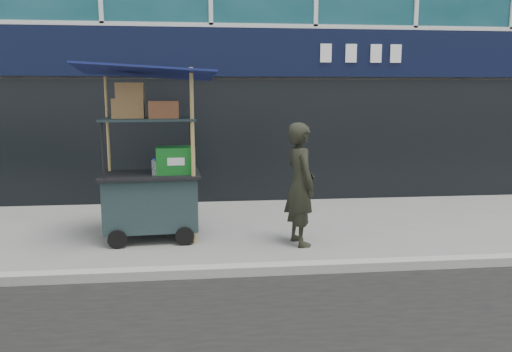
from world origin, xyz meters
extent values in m
plane|color=slate|center=(0.00, 0.00, 0.00)|extent=(80.00, 80.00, 0.00)
cube|color=#98978F|center=(0.00, -0.20, 0.06)|extent=(80.00, 0.18, 0.12)
cube|color=black|center=(0.00, 3.86, 2.90)|extent=(15.68, 0.06, 0.90)
cube|color=black|center=(0.00, 3.90, 1.20)|extent=(15.68, 0.04, 2.40)
cube|color=black|center=(-0.97, 1.44, 0.55)|extent=(1.38, 0.86, 0.78)
cylinder|color=black|center=(-1.41, 1.00, 0.13)|extent=(0.27, 0.07, 0.27)
cylinder|color=black|center=(-0.48, 1.06, 0.13)|extent=(0.27, 0.07, 0.27)
cube|color=black|center=(-0.97, 1.44, 0.97)|extent=(1.47, 0.95, 0.04)
cylinder|color=black|center=(-1.56, 1.07, 1.36)|extent=(0.04, 0.04, 0.83)
cylinder|color=black|center=(-0.34, 1.15, 1.36)|extent=(0.04, 0.04, 0.83)
cylinder|color=black|center=(-1.60, 1.74, 1.36)|extent=(0.04, 0.04, 0.83)
cylinder|color=black|center=(-0.38, 1.81, 1.36)|extent=(0.04, 0.04, 0.83)
cube|color=black|center=(-0.97, 1.44, 1.77)|extent=(1.38, 0.86, 0.03)
cylinder|color=olive|center=(-0.34, 1.15, 1.25)|extent=(0.06, 0.06, 2.50)
cylinder|color=olive|center=(-1.60, 1.74, 1.19)|extent=(0.05, 0.05, 2.39)
cube|color=#0C0D45|center=(-0.97, 1.44, 2.44)|extent=(1.97, 1.44, 0.22)
cube|color=#0D561B|center=(-0.59, 1.41, 1.18)|extent=(0.58, 0.42, 0.39)
cylinder|color=silver|center=(-0.89, 1.23, 1.10)|extent=(0.08, 0.08, 0.22)
cylinder|color=#173CB1|center=(-0.89, 1.23, 1.22)|extent=(0.04, 0.04, 0.02)
cube|color=brown|center=(-1.25, 1.48, 1.93)|extent=(0.46, 0.36, 0.28)
cube|color=olive|center=(-0.74, 1.40, 1.91)|extent=(0.44, 0.34, 0.24)
cube|color=brown|center=(-1.22, 1.46, 2.18)|extent=(0.41, 0.31, 0.22)
imported|color=black|center=(1.16, 0.96, 0.87)|extent=(0.55, 0.71, 1.75)
camera|label=1|loc=(-0.21, -5.86, 2.17)|focal=35.00mm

